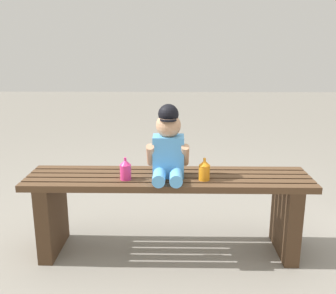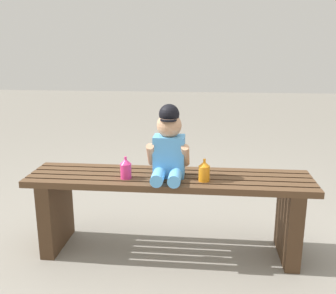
{
  "view_description": "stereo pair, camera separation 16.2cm",
  "coord_description": "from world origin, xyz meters",
  "px_view_note": "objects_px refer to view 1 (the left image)",
  "views": [
    {
      "loc": [
        0.03,
        -2.04,
        1.17
      ],
      "look_at": [
        -0.0,
        -0.05,
        0.65
      ],
      "focal_mm": 41.11,
      "sensor_mm": 36.0,
      "label": 1
    },
    {
      "loc": [
        0.19,
        -2.03,
        1.17
      ],
      "look_at": [
        -0.0,
        -0.05,
        0.65
      ],
      "focal_mm": 41.11,
      "sensor_mm": 36.0,
      "label": 2
    }
  ],
  "objects_px": {
    "child_figure": "(168,146)",
    "sippy_cup_right": "(204,170)",
    "park_bench": "(168,201)",
    "sippy_cup_left": "(125,169)"
  },
  "relations": [
    {
      "from": "child_figure",
      "to": "sippy_cup_right",
      "type": "distance_m",
      "value": 0.24
    },
    {
      "from": "park_bench",
      "to": "child_figure",
      "type": "height_order",
      "value": "child_figure"
    },
    {
      "from": "sippy_cup_left",
      "to": "sippy_cup_right",
      "type": "xyz_separation_m",
      "value": [
        0.43,
        0.0,
        0.0
      ]
    },
    {
      "from": "sippy_cup_left",
      "to": "sippy_cup_right",
      "type": "distance_m",
      "value": 0.43
    },
    {
      "from": "sippy_cup_right",
      "to": "sippy_cup_left",
      "type": "bearing_deg",
      "value": 180.0
    },
    {
      "from": "park_bench",
      "to": "child_figure",
      "type": "xyz_separation_m",
      "value": [
        -0.0,
        -0.02,
        0.33
      ]
    },
    {
      "from": "park_bench",
      "to": "sippy_cup_left",
      "type": "xyz_separation_m",
      "value": [
        -0.23,
        -0.07,
        0.21
      ]
    },
    {
      "from": "sippy_cup_left",
      "to": "sippy_cup_right",
      "type": "height_order",
      "value": "same"
    },
    {
      "from": "sippy_cup_left",
      "to": "sippy_cup_right",
      "type": "bearing_deg",
      "value": 0.0
    },
    {
      "from": "park_bench",
      "to": "child_figure",
      "type": "bearing_deg",
      "value": -99.12
    }
  ]
}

